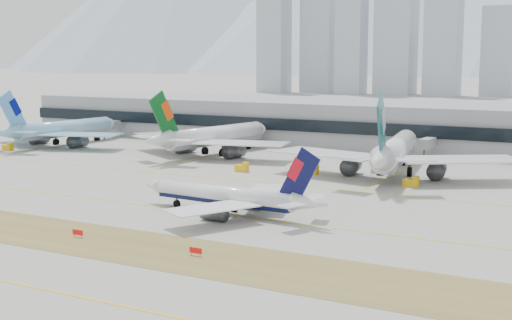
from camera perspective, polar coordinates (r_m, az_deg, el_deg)
The scene contains 13 objects.
ground at distance 146.94m, azimuth -4.07°, elevation -3.72°, with size 3000.00×3000.00×0.00m, color gray.
taxiing_airliner at distance 138.60m, azimuth -2.05°, elevation -2.96°, with size 43.19×37.42×14.50m.
widebody_korean at distance 256.22m, azimuth -15.39°, elevation 2.32°, with size 56.82×55.69×20.29m.
widebody_eva at distance 222.78m, azimuth -3.59°, elevation 1.83°, with size 59.07×58.37×21.29m.
widebody_cathay at distance 186.03m, azimuth 10.99°, elevation 0.58°, with size 63.54×62.92×22.99m.
terminal at distance 249.31m, azimuth 10.31°, elevation 2.82°, with size 280.00×43.10×15.00m.
hold_sign_left at distance 125.14m, azimuth -14.08°, elevation -5.65°, with size 2.20×0.15×1.35m.
hold_sign_right at distance 110.74m, azimuth -4.85°, elevation -7.24°, with size 2.20×0.15×1.35m.
gse_c at distance 172.18m, azimuth 12.34°, elevation -1.77°, with size 3.55×2.00×2.60m.
gse_b at distance 190.70m, azimuth -1.11°, elevation -0.63°, with size 3.55×2.00×2.60m.
gse_extra at distance 186.69m, azimuth 4.51°, elevation -0.84°, with size 3.55×2.00×2.60m.
gse_a at distance 248.30m, azimuth -19.22°, elevation 0.97°, with size 3.55×2.00×2.60m.
city_skyline at distance 603.59m, azimuth 10.94°, elevation 9.90°, with size 342.00×49.80×140.00m.
Camera 1 is at (77.78, -120.93, 30.28)m, focal length 50.00 mm.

